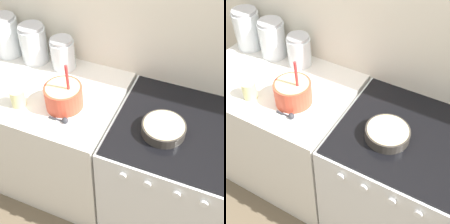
# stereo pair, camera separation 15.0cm
# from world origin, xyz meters

# --- Properties ---
(wall_back) EXTENTS (4.98, 0.05, 2.40)m
(wall_back) POSITION_xyz_m (0.00, 0.72, 1.20)
(wall_back) COLOR beige
(wall_back) RESTS_ON ground_plane
(countertop_cabinet) EXTENTS (0.99, 0.69, 0.89)m
(countertop_cabinet) POSITION_xyz_m (-0.50, 0.35, 0.45)
(countertop_cabinet) COLOR silver
(countertop_cabinet) RESTS_ON ground_plane
(stove) EXTENTS (0.72, 0.71, 0.89)m
(stove) POSITION_xyz_m (0.38, 0.35, 0.45)
(stove) COLOR silver
(stove) RESTS_ON ground_plane
(mixing_bowl) EXTENTS (0.21, 0.21, 0.29)m
(mixing_bowl) POSITION_xyz_m (-0.27, 0.25, 0.97)
(mixing_bowl) COLOR #D84C33
(mixing_bowl) RESTS_ON countertop_cabinet
(baking_pan) EXTENTS (0.23, 0.23, 0.06)m
(baking_pan) POSITION_xyz_m (0.29, 0.27, 0.92)
(baking_pan) COLOR #38332D
(baking_pan) RESTS_ON stove
(storage_jar_left) EXTENTS (0.18, 0.18, 0.27)m
(storage_jar_left) POSITION_xyz_m (-0.87, 0.58, 1.01)
(storage_jar_left) COLOR silver
(storage_jar_left) RESTS_ON countertop_cabinet
(storage_jar_middle) EXTENTS (0.17, 0.17, 0.25)m
(storage_jar_middle) POSITION_xyz_m (-0.66, 0.58, 1.00)
(storage_jar_middle) COLOR silver
(storage_jar_middle) RESTS_ON countertop_cabinet
(storage_jar_right) EXTENTS (0.15, 0.15, 0.21)m
(storage_jar_right) POSITION_xyz_m (-0.45, 0.58, 0.98)
(storage_jar_right) COLOR silver
(storage_jar_right) RESTS_ON countertop_cabinet
(tin_can) EXTENTS (0.08, 0.08, 0.10)m
(tin_can) POSITION_xyz_m (-0.52, 0.16, 0.94)
(tin_can) COLOR beige
(tin_can) RESTS_ON countertop_cabinet
(recipe_page) EXTENTS (0.33, 0.36, 0.01)m
(recipe_page) POSITION_xyz_m (-0.17, 0.19, 0.89)
(recipe_page) COLOR white
(recipe_page) RESTS_ON countertop_cabinet
(measuring_spoon) EXTENTS (0.12, 0.04, 0.04)m
(measuring_spoon) POSITION_xyz_m (-0.22, 0.14, 0.91)
(measuring_spoon) COLOR #333338
(measuring_spoon) RESTS_ON countertop_cabinet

